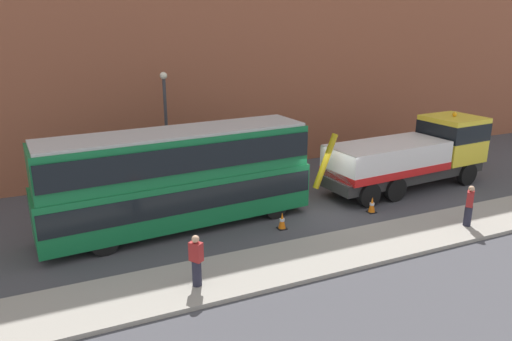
% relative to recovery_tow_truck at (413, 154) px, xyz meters
% --- Properties ---
extents(ground_plane, '(120.00, 120.00, 0.00)m').
position_rel_recovery_tow_truck_xyz_m(ground_plane, '(-5.81, -0.54, -1.76)').
color(ground_plane, '#424247').
extents(near_kerb, '(60.00, 2.80, 0.15)m').
position_rel_recovery_tow_truck_xyz_m(near_kerb, '(-5.81, -4.74, -1.68)').
color(near_kerb, gray).
rests_on(near_kerb, ground_plane).
extents(building_facade, '(60.00, 1.50, 16.00)m').
position_rel_recovery_tow_truck_xyz_m(building_facade, '(-5.81, 7.38, 6.31)').
color(building_facade, '#935138').
rests_on(building_facade, ground_plane).
extents(recovery_tow_truck, '(10.22, 3.29, 3.67)m').
position_rel_recovery_tow_truck_xyz_m(recovery_tow_truck, '(0.00, 0.00, 0.00)').
color(recovery_tow_truck, '#2D2D2D').
rests_on(recovery_tow_truck, ground_plane).
extents(double_decker_bus, '(11.17, 3.35, 4.06)m').
position_rel_recovery_tow_truck_xyz_m(double_decker_bus, '(-12.14, -0.04, 0.47)').
color(double_decker_bus, '#146B38').
rests_on(double_decker_bus, ground_plane).
extents(pedestrian_onlooker, '(0.44, 0.48, 1.71)m').
position_rel_recovery_tow_truck_xyz_m(pedestrian_onlooker, '(-13.01, -5.02, -0.77)').
color(pedestrian_onlooker, '#232333').
rests_on(pedestrian_onlooker, near_kerb).
extents(pedestrian_bystander, '(0.47, 0.46, 1.71)m').
position_rel_recovery_tow_truck_xyz_m(pedestrian_bystander, '(-1.55, -5.07, -0.77)').
color(pedestrian_bystander, '#232333').
rests_on(pedestrian_bystander, near_kerb).
extents(traffic_cone_near_bus, '(0.36, 0.36, 0.72)m').
position_rel_recovery_tow_truck_xyz_m(traffic_cone_near_bus, '(-8.43, -1.96, -1.42)').
color(traffic_cone_near_bus, orange).
rests_on(traffic_cone_near_bus, ground_plane).
extents(traffic_cone_midway, '(0.36, 0.36, 0.72)m').
position_rel_recovery_tow_truck_xyz_m(traffic_cone_midway, '(-3.98, -2.02, -1.42)').
color(traffic_cone_midway, orange).
rests_on(traffic_cone_midway, ground_plane).
extents(street_lamp, '(0.36, 0.36, 5.83)m').
position_rel_recovery_tow_truck_xyz_m(street_lamp, '(-11.28, 5.18, 1.71)').
color(street_lamp, '#38383D').
rests_on(street_lamp, ground_plane).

